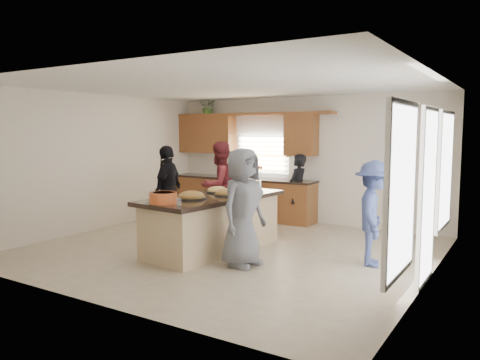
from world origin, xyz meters
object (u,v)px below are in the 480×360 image
Objects in this scene: island at (213,224)px; woman_left_front at (168,190)px; salad_bowl at (163,197)px; woman_right_front at (243,207)px; woman_left_back at (298,189)px; woman_right_back at (374,213)px; woman_left_mid at (220,186)px.

woman_left_front reaches higher than island.
woman_right_front reaches higher than salad_bowl.
woman_left_front is at bearing 162.42° from island.
woman_right_front is (0.91, -0.51, 0.45)m from island.
island is 1.25m from salad_bowl.
woman_left_front is (-1.83, -2.16, 0.11)m from woman_left_back.
salad_bowl is 2.25m from woman_left_front.
woman_left_back is 3.23m from woman_right_back.
island is at bearing 45.40° from woman_left_mid.
woman_left_front is at bearing 69.01° from woman_right_front.
woman_right_front is at bearing -23.89° from island.
woman_left_mid is 1.14× the size of woman_right_back.
island is at bearing 88.06° from woman_right_back.
island is 6.60× the size of salad_bowl.
salad_bowl is at bearing 23.03° from woman_left_front.
woman_right_back is at bearing 72.79° from woman_left_front.
woman_right_back is at bearing -53.09° from woman_right_front.
woman_right_back is at bearing 90.07° from woman_left_mid.
woman_right_back reaches higher than salad_bowl.
salad_bowl is at bearing 106.91° from woman_right_back.
woman_right_back reaches higher than island.
woman_right_front is (1.78, -1.98, -0.02)m from woman_left_mid.
woman_left_back is at bearing 83.95° from salad_bowl.
woman_left_mid reaches higher than woman_left_back.
woman_left_mid is at bearing 105.86° from salad_bowl.
woman_right_front is at bearing 28.82° from salad_bowl.
island is 1.56× the size of woman_right_front.
woman_left_back is at bearing 123.78° from woman_left_front.
woman_right_front is at bearing 12.79° from woman_left_back.
woman_left_back is (0.27, 2.82, 0.32)m from island.
woman_left_mid is at bearing 46.20° from woman_right_front.
salad_bowl is at bearing -92.33° from island.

